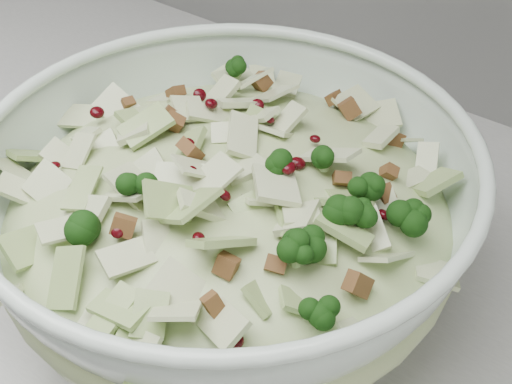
% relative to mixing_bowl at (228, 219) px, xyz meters
% --- Properties ---
extents(counter, '(3.60, 0.60, 0.90)m').
position_rel_mixing_bowl_xyz_m(counter, '(-0.56, 0.10, -0.53)').
color(counter, '#B0B0AB').
rests_on(counter, floor).
extents(mixing_bowl, '(0.50, 0.50, 0.15)m').
position_rel_mixing_bowl_xyz_m(mixing_bowl, '(0.00, 0.00, 0.00)').
color(mixing_bowl, silver).
rests_on(mixing_bowl, counter).
extents(salad, '(0.49, 0.49, 0.15)m').
position_rel_mixing_bowl_xyz_m(salad, '(0.00, -0.00, 0.02)').
color(salad, '#B9CB8B').
rests_on(salad, mixing_bowl).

